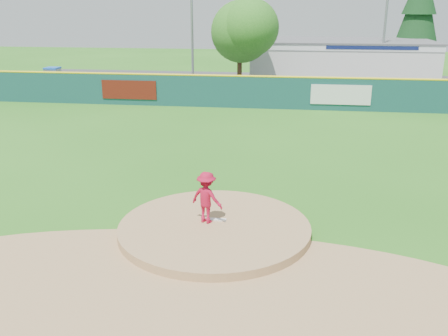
# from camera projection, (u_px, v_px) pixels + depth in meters

# --- Properties ---
(ground) EXTENTS (120.00, 120.00, 0.00)m
(ground) POSITION_uv_depth(u_px,v_px,m) (214.00, 232.00, 14.36)
(ground) COLOR #286B19
(ground) RESTS_ON ground
(pitchers_mound) EXTENTS (5.50, 5.50, 0.50)m
(pitchers_mound) POSITION_uv_depth(u_px,v_px,m) (214.00, 232.00, 14.36)
(pitchers_mound) COLOR #9E774C
(pitchers_mound) RESTS_ON ground
(pitching_rubber) EXTENTS (0.60, 0.15, 0.04)m
(pitching_rubber) POSITION_uv_depth(u_px,v_px,m) (216.00, 220.00, 14.56)
(pitching_rubber) COLOR white
(pitching_rubber) RESTS_ON pitchers_mound
(infield_dirt_arc) EXTENTS (15.40, 15.40, 0.01)m
(infield_dirt_arc) POSITION_uv_depth(u_px,v_px,m) (194.00, 288.00, 11.54)
(infield_dirt_arc) COLOR #9E774C
(infield_dirt_arc) RESTS_ON ground
(parking_lot) EXTENTS (44.00, 16.00, 0.02)m
(parking_lot) POSITION_uv_depth(u_px,v_px,m) (267.00, 86.00, 39.75)
(parking_lot) COLOR #38383A
(parking_lot) RESTS_ON ground
(pitcher) EXTENTS (1.12, 0.90, 1.52)m
(pitcher) POSITION_uv_depth(u_px,v_px,m) (207.00, 197.00, 14.21)
(pitcher) COLOR #AB0E2E
(pitcher) RESTS_ON pitchers_mound
(van) EXTENTS (4.92, 3.30, 1.25)m
(van) POSITION_uv_depth(u_px,v_px,m) (336.00, 92.00, 33.10)
(van) COLOR white
(van) RESTS_ON parking_lot
(pool_building_grp) EXTENTS (15.20, 8.20, 3.31)m
(pool_building_grp) POSITION_uv_depth(u_px,v_px,m) (340.00, 59.00, 43.14)
(pool_building_grp) COLOR silver
(pool_building_grp) RESTS_ON ground
(fence_banners) EXTENTS (16.93, 0.04, 1.20)m
(fence_banners) POSITION_uv_depth(u_px,v_px,m) (232.00, 92.00, 31.12)
(fence_banners) COLOR #59150C
(fence_banners) RESTS_ON ground
(playground_slide) EXTENTS (1.03, 2.91, 1.61)m
(playground_slide) POSITION_uv_depth(u_px,v_px,m) (53.00, 78.00, 38.48)
(playground_slide) COLOR blue
(playground_slide) RESTS_ON ground
(outfield_fence) EXTENTS (40.00, 0.14, 2.07)m
(outfield_fence) POSITION_uv_depth(u_px,v_px,m) (259.00, 91.00, 30.94)
(outfield_fence) COLOR #144140
(outfield_fence) RESTS_ON ground
(deciduous_tree) EXTENTS (5.60, 5.60, 7.36)m
(deciduous_tree) POSITION_uv_depth(u_px,v_px,m) (240.00, 28.00, 36.70)
(deciduous_tree) COLOR #382314
(deciduous_tree) RESTS_ON ground
(conifer_tree) EXTENTS (4.40, 4.40, 9.50)m
(conifer_tree) POSITION_uv_depth(u_px,v_px,m) (419.00, 12.00, 44.78)
(conifer_tree) COLOR #382314
(conifer_tree) RESTS_ON ground
(light_pole_left) EXTENTS (1.75, 0.25, 11.00)m
(light_pole_left) POSITION_uv_depth(u_px,v_px,m) (192.00, 6.00, 38.63)
(light_pole_left) COLOR gray
(light_pole_left) RESTS_ON ground
(light_pole_right) EXTENTS (1.75, 0.25, 10.00)m
(light_pole_right) POSITION_uv_depth(u_px,v_px,m) (386.00, 13.00, 38.72)
(light_pole_right) COLOR gray
(light_pole_right) RESTS_ON ground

